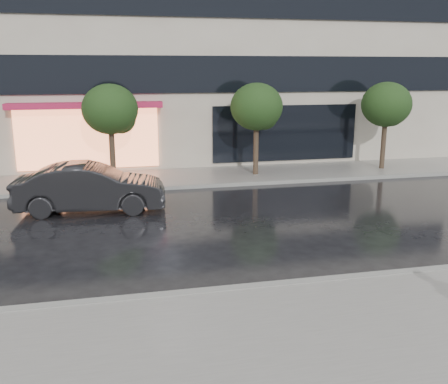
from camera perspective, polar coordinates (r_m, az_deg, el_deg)
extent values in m
plane|color=black|center=(11.66, 3.00, -9.13)|extent=(120.00, 120.00, 0.00)
cube|color=slate|center=(8.88, 8.83, -16.74)|extent=(60.00, 4.50, 0.12)
cube|color=slate|center=(21.26, -4.36, 1.69)|extent=(60.00, 3.50, 0.12)
cube|color=gray|center=(10.76, 4.45, -10.81)|extent=(60.00, 0.25, 0.14)
cube|color=gray|center=(19.57, -3.63, 0.66)|extent=(60.00, 0.25, 0.14)
cube|color=black|center=(22.46, -5.21, 13.24)|extent=(28.00, 0.12, 1.60)
cube|color=#FF8C59|center=(22.47, -15.26, 5.89)|extent=(6.00, 0.10, 2.60)
cube|color=#B21B46|center=(22.00, -15.54, 9.52)|extent=(6.40, 0.70, 0.25)
cube|color=black|center=(23.81, 7.04, 6.71)|extent=(7.00, 0.10, 2.60)
cylinder|color=#33261C|center=(20.62, -12.61, 3.95)|extent=(0.22, 0.22, 2.20)
ellipsoid|color=#1B3213|center=(20.39, -12.90, 9.22)|extent=(2.20, 2.20, 1.98)
sphere|color=#1B3213|center=(20.62, -11.72, 8.21)|extent=(1.20, 1.20, 1.20)
cylinder|color=#33261C|center=(21.45, 3.66, 4.64)|extent=(0.22, 0.22, 2.20)
ellipsoid|color=#1B3213|center=(21.23, 3.74, 9.71)|extent=(2.20, 2.20, 1.98)
sphere|color=#1B3213|center=(21.56, 4.61, 8.69)|extent=(1.20, 1.20, 1.20)
cylinder|color=#33261C|center=(23.81, 17.73, 4.94)|extent=(0.22, 0.22, 2.20)
ellipsoid|color=#1B3213|center=(23.61, 18.07, 9.49)|extent=(2.20, 2.20, 1.98)
sphere|color=#1B3213|center=(24.01, 18.59, 8.56)|extent=(1.20, 1.20, 1.20)
imported|color=black|center=(16.78, -15.01, 0.47)|extent=(4.92, 2.05, 1.58)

